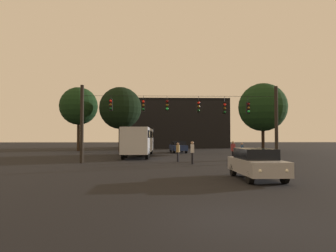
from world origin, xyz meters
name	(u,v)px	position (x,y,z in m)	size (l,w,h in m)	color
ground_plane	(175,157)	(0.00, 24.50, 0.00)	(168.00, 168.00, 0.00)	black
overhead_signal_span	(181,117)	(0.06, 16.96, 3.70)	(16.11, 0.44, 6.27)	black
city_bus	(139,139)	(-3.79, 24.91, 1.87)	(2.88, 11.08, 3.00)	#B7BCC6
car_near_right	(256,163)	(3.03, 7.28, 0.80)	(1.86, 4.36, 1.52)	#99999E
car_far_left	(178,147)	(0.94, 32.69, 0.80)	(2.23, 4.47, 1.52)	navy
pedestrian_crossing_left	(242,150)	(5.85, 19.80, 0.88)	(0.31, 0.40, 1.56)	black
pedestrian_crossing_center	(178,151)	(-0.11, 18.17, 0.90)	(0.32, 0.41, 1.61)	black
pedestrian_crossing_right	(192,151)	(0.84, 15.82, 1.00)	(0.25, 0.36, 1.76)	black
pedestrian_near_bus	(233,150)	(4.77, 18.82, 0.97)	(0.32, 0.41, 1.71)	black
corner_building	(175,124)	(1.55, 51.39, 4.58)	(19.76, 8.37, 9.15)	black
tree_left_silhouette	(120,108)	(-7.00, 35.11, 6.10)	(5.88, 5.88, 9.05)	black
tree_behind_building	(79,106)	(-13.47, 37.82, 6.63)	(5.57, 5.57, 9.43)	#2D2116
tree_right_far	(263,107)	(12.08, 32.03, 5.99)	(6.33, 6.33, 9.17)	black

